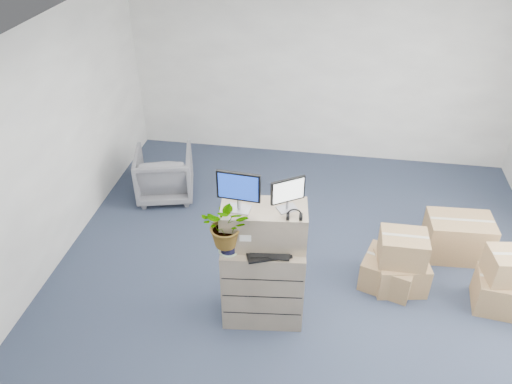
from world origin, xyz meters
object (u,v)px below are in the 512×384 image
monitor_right (288,193)px  water_bottle (268,230)px  filing_cabinet_lower (263,280)px  office_chair (164,172)px  potted_plant (228,229)px  monitor_left (239,189)px  keyboard (269,254)px

monitor_right → water_bottle: size_ratio=1.29×
filing_cabinet_lower → monitor_right: (0.22, 0.06, 1.11)m
water_bottle → office_chair: size_ratio=0.33×
monitor_right → potted_plant: bearing=169.0°
monitor_left → monitor_right: (0.46, 0.08, -0.04)m
water_bottle → monitor_right: bearing=-5.0°
water_bottle → monitor_left: bearing=-160.9°
filing_cabinet_lower → office_chair: 2.70m
office_chair → monitor_right: bearing=120.6°
potted_plant → office_chair: (-1.43, 2.20, -0.85)m
monitor_right → water_bottle: (-0.18, 0.02, -0.48)m
monitor_right → keyboard: bearing=-156.4°
keyboard → potted_plant: potted_plant is taller
monitor_left → potted_plant: monitor_left is taller
monitor_right → potted_plant: 0.68m
keyboard → office_chair: size_ratio=0.54×
filing_cabinet_lower → monitor_right: size_ratio=2.87×
keyboard → potted_plant: 0.48m
filing_cabinet_lower → keyboard: 0.53m
filing_cabinet_lower → potted_plant: 0.84m
keyboard → water_bottle: water_bottle is taller
filing_cabinet_lower → monitor_left: (-0.24, -0.02, 1.15)m
water_bottle → office_chair: bearing=132.2°
monitor_left → potted_plant: 0.42m
monitor_left → office_chair: monitor_left is taller
filing_cabinet_lower → water_bottle: size_ratio=3.70×
potted_plant → keyboard: bearing=0.0°
keyboard → monitor_right: bearing=35.3°
monitor_right → office_chair: (-1.97, 1.99, -1.19)m
keyboard → office_chair: 2.92m
potted_plant → office_chair: potted_plant is taller
keyboard → potted_plant: size_ratio=0.83×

